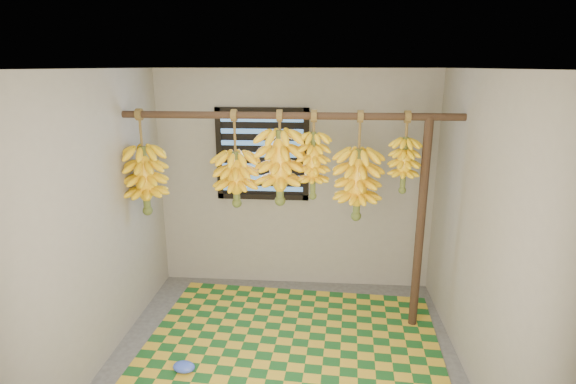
# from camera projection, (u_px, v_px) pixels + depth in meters

# --- Properties ---
(floor) EXTENTS (3.00, 3.00, 0.01)m
(floor) POSITION_uv_depth(u_px,v_px,m) (283.00, 364.00, 3.78)
(floor) COLOR #4A4A4A
(floor) RESTS_ON ground
(ceiling) EXTENTS (3.00, 3.00, 0.01)m
(ceiling) POSITION_uv_depth(u_px,v_px,m) (282.00, 68.00, 3.13)
(ceiling) COLOR silver
(ceiling) RESTS_ON wall_back
(wall_back) EXTENTS (3.00, 0.01, 2.40)m
(wall_back) POSITION_uv_depth(u_px,v_px,m) (295.00, 182.00, 4.90)
(wall_back) COLOR gray
(wall_back) RESTS_ON floor
(wall_left) EXTENTS (0.01, 3.00, 2.40)m
(wall_left) POSITION_uv_depth(u_px,v_px,m) (94.00, 225.00, 3.57)
(wall_left) COLOR gray
(wall_left) RESTS_ON floor
(wall_right) EXTENTS (0.01, 3.00, 2.40)m
(wall_right) POSITION_uv_depth(u_px,v_px,m) (483.00, 236.00, 3.34)
(wall_right) COLOR gray
(wall_right) RESTS_ON floor
(window) EXTENTS (1.00, 0.04, 1.00)m
(window) POSITION_uv_depth(u_px,v_px,m) (262.00, 155.00, 4.82)
(window) COLOR black
(window) RESTS_ON wall_back
(hanging_pole) EXTENTS (3.00, 0.06, 0.06)m
(hanging_pole) POSITION_uv_depth(u_px,v_px,m) (289.00, 116.00, 3.91)
(hanging_pole) COLOR #3C261A
(hanging_pole) RESTS_ON wall_left
(support_post) EXTENTS (0.08, 0.08, 2.00)m
(support_post) POSITION_uv_depth(u_px,v_px,m) (420.00, 227.00, 4.09)
(support_post) COLOR #3C261A
(support_post) RESTS_ON floor
(woven_mat) EXTENTS (2.74, 2.25, 0.01)m
(woven_mat) POSITION_uv_depth(u_px,v_px,m) (291.00, 346.00, 4.01)
(woven_mat) COLOR #18541F
(woven_mat) RESTS_ON floor
(plastic_bag) EXTENTS (0.21, 0.16, 0.08)m
(plastic_bag) POSITION_uv_depth(u_px,v_px,m) (184.00, 367.00, 3.67)
(plastic_bag) COLOR blue
(plastic_bag) RESTS_ON woven_mat
(banana_bunch_a) EXTENTS (0.39, 0.39, 0.98)m
(banana_bunch_a) POSITION_uv_depth(u_px,v_px,m) (145.00, 180.00, 4.18)
(banana_bunch_a) COLOR brown
(banana_bunch_a) RESTS_ON hanging_pole
(banana_bunch_b) EXTENTS (0.40, 0.40, 0.85)m
(banana_bunch_b) POSITION_uv_depth(u_px,v_px,m) (280.00, 167.00, 4.04)
(banana_bunch_b) COLOR brown
(banana_bunch_b) RESTS_ON hanging_pole
(banana_bunch_c) EXTENTS (0.38, 0.38, 0.88)m
(banana_bunch_c) POSITION_uv_depth(u_px,v_px,m) (236.00, 179.00, 4.11)
(banana_bunch_c) COLOR brown
(banana_bunch_c) RESTS_ON hanging_pole
(banana_bunch_d) EXTENTS (0.29, 0.29, 0.79)m
(banana_bunch_d) POSITION_uv_depth(u_px,v_px,m) (313.00, 165.00, 4.01)
(banana_bunch_d) COLOR brown
(banana_bunch_d) RESTS_ON hanging_pole
(banana_bunch_e) EXTENTS (0.40, 0.40, 0.98)m
(banana_bunch_e) POSITION_uv_depth(u_px,v_px,m) (357.00, 184.00, 4.03)
(banana_bunch_e) COLOR brown
(banana_bunch_e) RESTS_ON hanging_pole
(banana_bunch_f) EXTENTS (0.27, 0.27, 0.72)m
(banana_bunch_f) POSITION_uv_depth(u_px,v_px,m) (404.00, 165.00, 3.95)
(banana_bunch_f) COLOR brown
(banana_bunch_f) RESTS_ON hanging_pole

